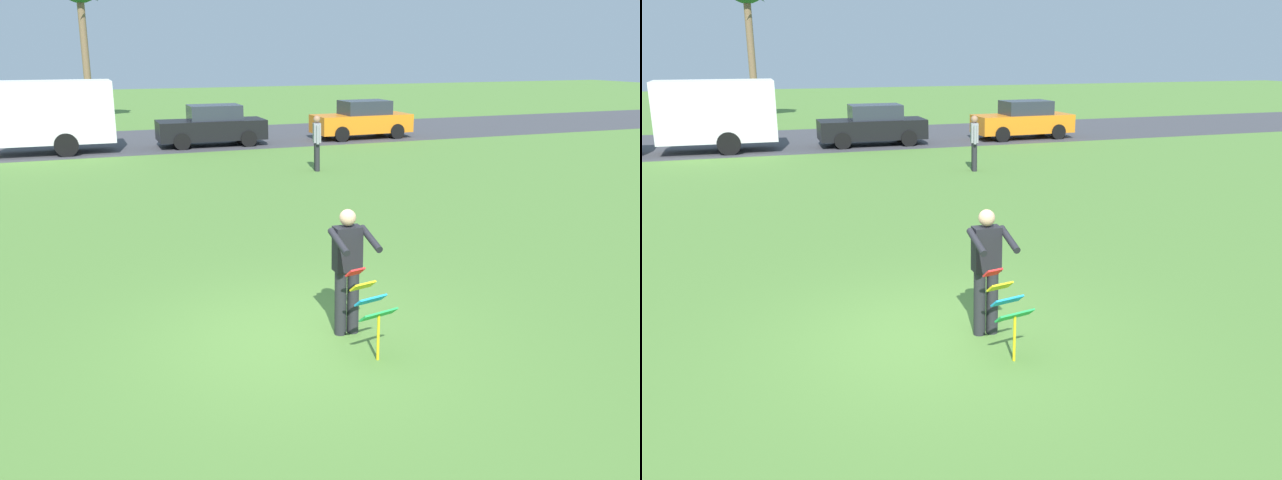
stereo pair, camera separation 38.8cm
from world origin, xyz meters
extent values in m
plane|color=#568438|center=(0.00, 0.00, 0.00)|extent=(120.00, 120.00, 0.00)
cube|color=#424247|center=(0.00, 21.07, 0.01)|extent=(120.00, 8.00, 0.01)
cylinder|color=#26262B|center=(0.68, -0.08, 0.45)|extent=(0.16, 0.16, 0.90)
cylinder|color=#26262B|center=(0.50, -0.07, 0.45)|extent=(0.16, 0.16, 0.90)
cube|color=black|center=(0.59, -0.07, 1.20)|extent=(0.36, 0.23, 0.60)
sphere|color=tan|center=(0.59, -0.07, 1.62)|extent=(0.22, 0.22, 0.22)
cylinder|color=black|center=(0.80, -0.33, 1.38)|extent=(0.10, 0.59, 0.24)
cylinder|color=black|center=(0.36, -0.32, 1.38)|extent=(0.10, 0.59, 0.24)
cube|color=red|center=(0.52, -0.49, 1.02)|extent=(0.25, 0.19, 0.12)
cube|color=yellow|center=(0.56, -0.65, 0.88)|extent=(0.34, 0.21, 0.12)
cube|color=#1E99D8|center=(0.59, -0.81, 0.74)|extent=(0.44, 0.23, 0.12)
cube|color=green|center=(0.63, -0.97, 0.61)|extent=(0.53, 0.25, 0.12)
cylinder|color=yellow|center=(0.63, -0.97, 0.30)|extent=(0.04, 0.04, 0.60)
cube|color=silver|center=(-3.00, 18.66, 1.52)|extent=(4.21, 2.03, 2.20)
cylinder|color=black|center=(-2.65, 17.74, 0.42)|extent=(0.84, 0.29, 0.84)
cylinder|color=black|center=(-2.64, 19.58, 0.42)|extent=(0.84, 0.29, 0.84)
cube|color=black|center=(2.80, 18.67, 0.64)|extent=(4.23, 1.77, 0.76)
cube|color=#282D38|center=(2.95, 18.67, 1.30)|extent=(2.04, 1.43, 0.60)
cylinder|color=black|center=(1.49, 17.88, 0.32)|extent=(0.64, 0.23, 0.64)
cylinder|color=black|center=(1.51, 19.50, 0.32)|extent=(0.64, 0.23, 0.64)
cylinder|color=black|center=(4.09, 17.84, 0.32)|extent=(0.64, 0.23, 0.64)
cylinder|color=black|center=(4.12, 19.45, 0.32)|extent=(0.64, 0.23, 0.64)
cube|color=orange|center=(9.33, 18.67, 0.64)|extent=(4.25, 1.83, 0.76)
cube|color=#282D38|center=(9.48, 18.67, 1.30)|extent=(2.06, 1.46, 0.60)
cylinder|color=black|center=(8.06, 17.82, 0.32)|extent=(0.65, 0.24, 0.64)
cylinder|color=black|center=(8.01, 19.43, 0.32)|extent=(0.65, 0.24, 0.64)
cylinder|color=black|center=(10.66, 17.90, 0.32)|extent=(0.65, 0.24, 0.64)
cylinder|color=black|center=(10.61, 19.52, 0.32)|extent=(0.65, 0.24, 0.64)
cylinder|color=brown|center=(-1.26, 28.95, 3.37)|extent=(0.36, 0.36, 6.74)
cylinder|color=#26262B|center=(4.67, 11.75, 0.45)|extent=(0.16, 0.16, 0.90)
cylinder|color=#26262B|center=(4.71, 11.92, 0.45)|extent=(0.16, 0.16, 0.90)
cube|color=gray|center=(4.69, 11.83, 1.20)|extent=(0.30, 0.40, 0.60)
sphere|color=#9E7051|center=(4.69, 11.83, 1.62)|extent=(0.22, 0.22, 0.22)
cylinder|color=gray|center=(4.63, 11.60, 1.17)|extent=(0.09, 0.09, 0.58)
cylinder|color=gray|center=(4.74, 12.07, 1.17)|extent=(0.09, 0.09, 0.58)
camera|label=1|loc=(-2.77, -7.78, 3.73)|focal=37.52mm
camera|label=2|loc=(-2.40, -7.91, 3.73)|focal=37.52mm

